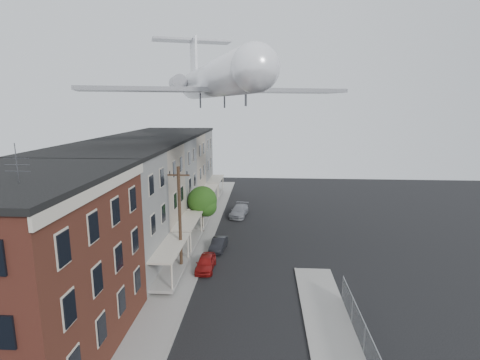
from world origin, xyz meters
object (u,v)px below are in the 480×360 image
Objects in this scene: street_tree at (203,202)px; car_near at (206,263)px; utility_pole at (180,218)px; car_mid at (219,244)px; car_far at (239,211)px; airplane at (213,80)px.

street_tree reaches higher than car_near.
street_tree is at bearing 88.11° from utility_pole.
car_mid is (2.55, 4.95, -4.09)m from utility_pole.
utility_pole is 17.28m from car_far.
street_tree reaches higher than car_mid.
utility_pole is 2.54× the size of car_mid.
car_far is (1.25, 11.43, 0.10)m from car_mid.
airplane is at bearing 109.41° from car_mid.
airplane reaches higher than car_mid.
airplane reaches higher than car_far.
car_far is (3.47, 6.46, -2.77)m from street_tree.
street_tree is at bearing 124.18° from airplane.
car_mid is (0.55, 4.50, -0.04)m from car_near.
street_tree is 10.02m from car_near.
street_tree is 13.06m from airplane.
street_tree is 6.15m from car_mid.
utility_pole is at bearing -103.79° from airplane.
airplane is (-1.92, -8.74, 15.53)m from car_far.
car_near is (1.67, -9.47, -2.82)m from street_tree.
street_tree is at bearing -110.69° from car_far.
car_mid is 0.75× the size of car_far.
car_far is (1.80, 15.93, 0.06)m from car_near.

